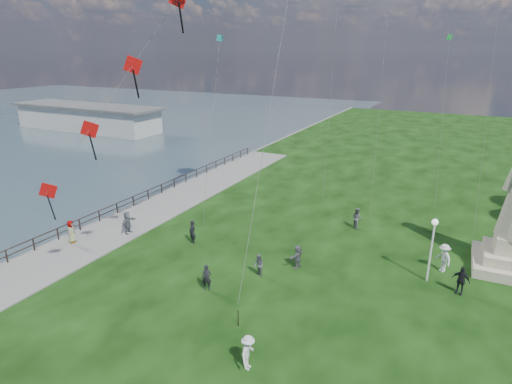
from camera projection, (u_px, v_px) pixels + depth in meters
The scene contains 15 objects.
waterfront at pixel (100, 230), 33.67m from camera, with size 200.00×200.00×1.51m.
pier_pavilion at pixel (87, 117), 76.68m from camera, with size 30.00×8.00×4.40m.
lamppost at pixel (433, 237), 25.18m from camera, with size 0.38×0.38×4.06m.
person_0 at pixel (207, 278), 24.91m from camera, with size 0.57×0.38×1.58m, color black.
person_1 at pixel (259, 266), 26.42m from camera, with size 0.71×0.44×1.45m, color #595960.
person_2 at pixel (248, 353), 18.69m from camera, with size 1.08×0.56×1.67m, color silver.
person_5 at pixel (128, 224), 32.37m from camera, with size 1.62×0.70×1.74m, color #595960.
person_6 at pixel (192, 232), 30.91m from camera, with size 0.64×0.42×1.75m, color black.
person_7 at pixel (357, 218), 33.56m from camera, with size 0.81×0.50×1.67m, color #595960.
person_8 at pixel (444, 258), 26.96m from camera, with size 1.20×0.62×1.86m, color silver.
person_9 at pixel (461, 280), 24.49m from camera, with size 1.00×0.51×1.71m, color black.
person_10 at pixel (71, 233), 30.85m from camera, with size 0.82×0.51×1.69m, color #595960.
person_11 at pixel (298, 256), 27.48m from camera, with size 1.44×0.62×1.56m, color #595960.
red_kite_train at pixel (129, 75), 22.44m from camera, with size 11.26×9.35×19.70m.
small_kites at pixel (401, 19), 33.42m from camera, with size 24.23×16.73×26.08m.
Camera 1 is at (9.64, -13.18, 13.44)m, focal length 30.00 mm.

